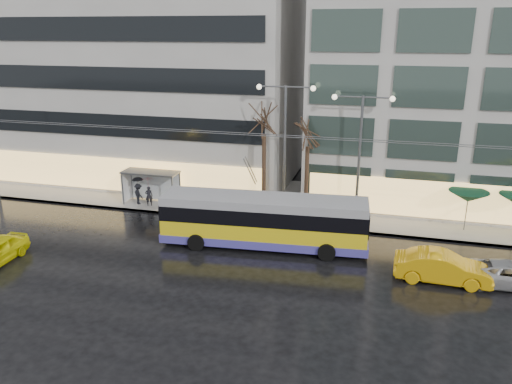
% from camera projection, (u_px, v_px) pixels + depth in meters
% --- Properties ---
extents(ground, '(140.00, 140.00, 0.00)m').
position_uv_depth(ground, '(203.00, 284.00, 25.95)').
color(ground, black).
rests_on(ground, ground).
extents(sidewalk, '(80.00, 10.00, 0.15)m').
position_uv_depth(sidewalk, '(292.00, 201.00, 38.30)').
color(sidewalk, gray).
rests_on(sidewalk, ground).
extents(kerb, '(80.00, 0.10, 0.15)m').
position_uv_depth(kerb, '(278.00, 224.00, 33.75)').
color(kerb, slate).
rests_on(kerb, ground).
extents(building_left, '(34.00, 14.00, 22.00)m').
position_uv_depth(building_left, '(104.00, 47.00, 43.81)').
color(building_left, '#9D9A96').
rests_on(building_left, sidewalk).
extents(trolleybus, '(12.50, 5.08, 5.72)m').
position_uv_depth(trolleybus, '(264.00, 223.00, 30.02)').
color(trolleybus, gold).
rests_on(trolleybus, ground).
extents(catenary, '(42.24, 5.12, 7.00)m').
position_uv_depth(catenary, '(260.00, 168.00, 31.67)').
color(catenary, '#595B60').
rests_on(catenary, ground).
extents(bus_shelter, '(4.20, 1.60, 2.51)m').
position_uv_depth(bus_shelter, '(147.00, 179.00, 37.19)').
color(bus_shelter, '#595B60').
rests_on(bus_shelter, sidewalk).
extents(street_lamp_near, '(3.96, 0.36, 9.03)m').
position_uv_depth(street_lamp_near, '(285.00, 133.00, 33.51)').
color(street_lamp_near, '#595B60').
rests_on(street_lamp_near, sidewalk).
extents(street_lamp_far, '(3.96, 0.36, 8.53)m').
position_uv_depth(street_lamp_far, '(360.00, 141.00, 32.38)').
color(street_lamp_far, '#595B60').
rests_on(street_lamp_far, sidewalk).
extents(tree_a, '(3.20, 3.20, 8.40)m').
position_uv_depth(tree_a, '(264.00, 115.00, 33.72)').
color(tree_a, black).
rests_on(tree_a, sidewalk).
extents(tree_b, '(3.20, 3.20, 7.70)m').
position_uv_depth(tree_b, '(308.00, 127.00, 33.39)').
color(tree_b, black).
rests_on(tree_b, sidewalk).
extents(parasol_a, '(2.50, 2.50, 2.65)m').
position_uv_depth(parasol_a, '(468.00, 197.00, 31.88)').
color(parasol_a, '#595B60').
rests_on(parasol_a, sidewalk).
extents(taxi_b, '(4.93, 1.82, 1.61)m').
position_uv_depth(taxi_b, '(442.00, 267.00, 26.04)').
color(taxi_b, '#E0A30B').
rests_on(taxi_b, ground).
extents(sedan_silver, '(4.68, 2.30, 1.28)m').
position_uv_depth(sedan_silver, '(511.00, 275.00, 25.63)').
color(sedan_silver, '#A3A2A7').
rests_on(sedan_silver, ground).
extents(pedestrian_a, '(1.27, 1.27, 2.19)m').
position_uv_depth(pedestrian_a, '(148.00, 186.00, 36.63)').
color(pedestrian_a, black).
rests_on(pedestrian_a, sidewalk).
extents(pedestrian_b, '(0.93, 0.92, 1.52)m').
position_uv_depth(pedestrian_b, '(203.00, 201.00, 35.66)').
color(pedestrian_b, black).
rests_on(pedestrian_b, sidewalk).
extents(pedestrian_c, '(1.17, 1.14, 2.11)m').
position_uv_depth(pedestrian_c, '(138.00, 190.00, 37.09)').
color(pedestrian_c, black).
rests_on(pedestrian_c, sidewalk).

